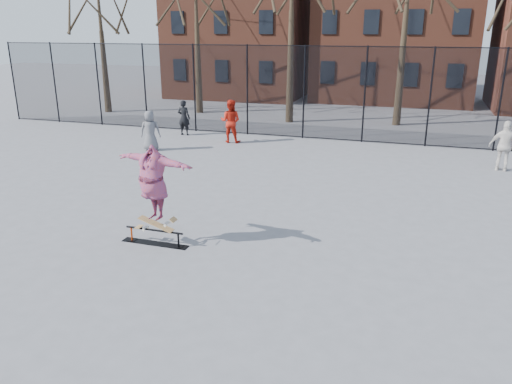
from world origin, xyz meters
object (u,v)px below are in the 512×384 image
(skateboard, at_px, (156,227))
(skate_rail, at_px, (155,238))
(skater, at_px, (154,190))
(bystander_red, at_px, (231,121))
(bystander_grey, at_px, (150,131))
(bystander_black, at_px, (184,118))
(bystander_white, at_px, (505,146))

(skateboard, bearing_deg, skate_rail, 180.00)
(skater, distance_m, bystander_red, 10.70)
(bystander_grey, relative_size, bystander_black, 1.01)
(bystander_black, bearing_deg, bystander_red, 163.12)
(skateboard, xyz_separation_m, skater, (-0.00, 0.00, 0.89))
(bystander_grey, bearing_deg, skate_rail, 98.18)
(bystander_grey, bearing_deg, bystander_white, 163.13)
(bystander_red, bearing_deg, bystander_white, 169.86)
(skate_rail, bearing_deg, bystander_grey, 119.74)
(bystander_grey, height_order, bystander_white, bystander_white)
(bystander_black, distance_m, bystander_red, 2.67)
(bystander_grey, bearing_deg, skateboard, 98.49)
(bystander_grey, height_order, bystander_red, bystander_red)
(bystander_grey, bearing_deg, bystander_red, -158.00)
(skate_rail, height_order, bystander_white, bystander_white)
(skater, height_order, bystander_white, skater)
(bystander_black, bearing_deg, bystander_white, 170.66)
(bystander_red, distance_m, bystander_white, 10.56)
(skateboard, relative_size, bystander_red, 0.50)
(bystander_red, bearing_deg, skate_rail, 98.44)
(skater, xyz_separation_m, bystander_red, (-2.17, 10.48, -0.40))
(bystander_black, relative_size, bystander_white, 0.92)
(skateboard, relative_size, bystander_grey, 0.56)
(skateboard, relative_size, bystander_white, 0.52)
(skateboard, xyz_separation_m, bystander_white, (8.31, 9.15, 0.45))
(skate_rail, xyz_separation_m, bystander_grey, (-4.62, 8.09, 0.66))
(bystander_grey, xyz_separation_m, bystander_red, (2.51, 2.39, 0.10))
(skater, relative_size, bystander_grey, 1.29)
(skateboard, bearing_deg, bystander_white, 47.77)
(bystander_grey, xyz_separation_m, bystander_black, (-0.05, 3.15, -0.01))
(bystander_white, bearing_deg, skater, 57.99)
(skateboard, xyz_separation_m, bystander_black, (-4.73, 11.24, 0.38))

